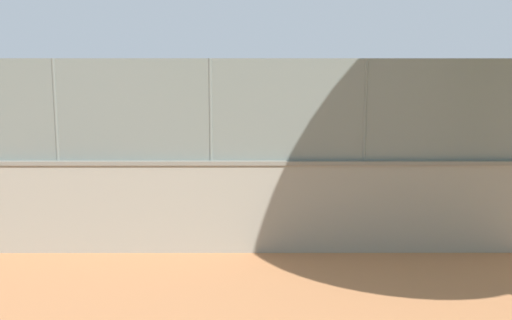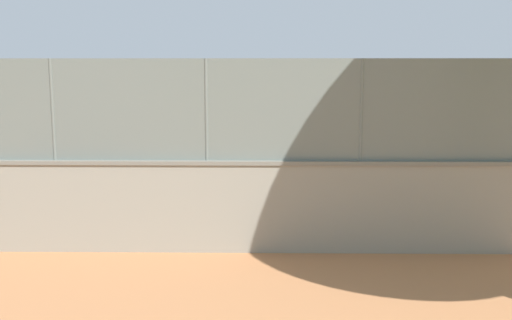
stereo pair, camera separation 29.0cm
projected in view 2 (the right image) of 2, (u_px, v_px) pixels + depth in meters
The scene contains 6 objects.
ground_plane at pixel (236, 172), 21.09m from camera, with size 260.00×260.00×0.00m, color #B27247.
perimeter_wall at pixel (283, 206), 11.68m from camera, with size 28.01×1.26×1.88m.
fence_panel_on_wall at pixel (284, 110), 11.39m from camera, with size 27.51×0.98×2.01m.
player_foreground_swinging at pixel (380, 147), 20.69m from camera, with size 0.74×1.25×1.58m.
player_baseline_waiting at pixel (107, 153), 19.23m from camera, with size 0.75×1.06×1.62m.
sports_ball at pixel (386, 135), 19.94m from camera, with size 0.14×0.14×0.14m, color #3399D8.
Camera 2 is at (-0.36, 20.79, 3.65)m, focal length 40.66 mm.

